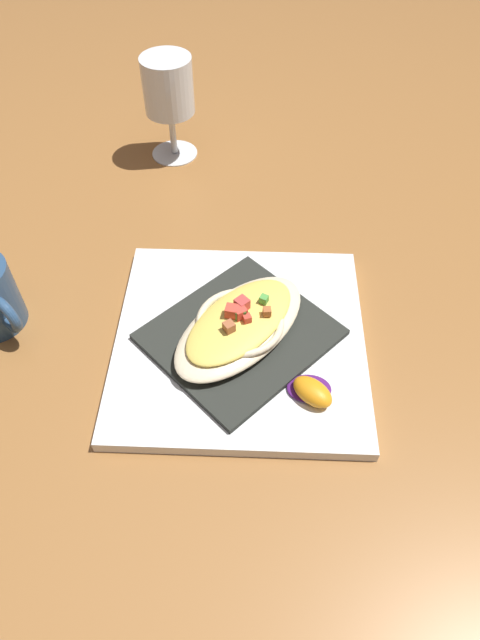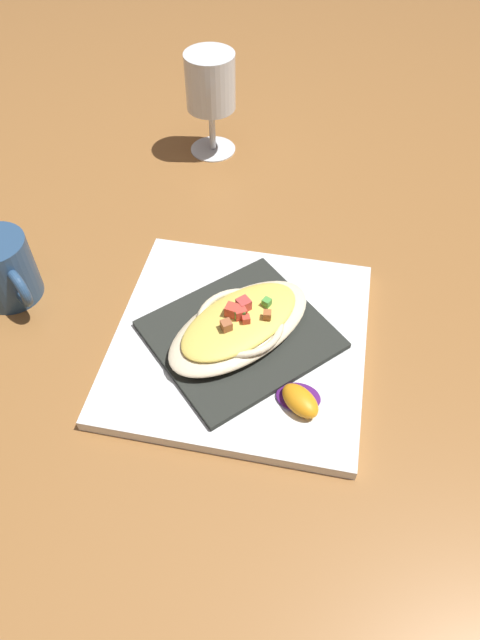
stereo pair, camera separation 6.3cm
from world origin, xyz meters
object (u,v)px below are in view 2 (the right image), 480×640
orange_garnish (300,400)px  stemmed_glass (211,88)px  gratin_dish (240,324)px  square_plate (240,340)px  coffee_mug (5,272)px

orange_garnish → stemmed_glass: 0.51m
gratin_dish → stemmed_glass: bearing=115.7°
square_plate → stemmed_glass: size_ratio=1.84×
square_plate → coffee_mug: 0.30m
square_plate → coffee_mug: bearing=-176.4°
orange_garnish → stemmed_glass: bearing=121.6°
orange_garnish → gratin_dish: bearing=143.9°
gratin_dish → stemmed_glass: 0.41m
gratin_dish → stemmed_glass: (-0.18, 0.37, 0.07)m
orange_garnish → coffee_mug: size_ratio=0.57×
square_plate → gratin_dish: bearing=76.3°
coffee_mug → stemmed_glass: 0.41m
stemmed_glass → orange_garnish: bearing=-58.4°
coffee_mug → stemmed_glass: size_ratio=0.64×
coffee_mug → orange_garnish: bearing=-6.8°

